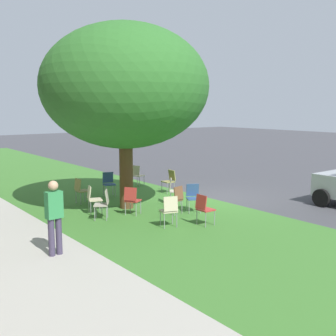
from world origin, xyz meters
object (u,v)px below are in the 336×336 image
object	(u,v)px
chair_2	(169,209)
pedestrian_1	(54,215)
chair_8	(103,202)
chair_7	(173,189)
chair_5	(109,182)
chair_10	(93,197)
chair_11	(176,198)
chair_0	(81,189)
chair_4	(170,179)
street_tree	(125,87)
chair_6	(204,207)
chair_9	(132,199)
chair_1	(193,196)
chair_3	(137,174)

from	to	relation	value
chair_2	pedestrian_1	size ratio (longest dim) A/B	0.52
chair_8	chair_7	bearing A→B (deg)	-83.74
chair_5	chair_8	distance (m)	3.34
chair_5	chair_10	bearing A→B (deg)	139.73
chair_5	chair_8	world-z (taller)	same
chair_7	chair_11	size ratio (longest dim) A/B	1.00
chair_0	chair_4	xyz separation A→B (m)	(-0.38, -3.55, 0.00)
chair_0	street_tree	bearing A→B (deg)	-147.68
chair_7	chair_0	bearing A→B (deg)	52.05
chair_5	chair_6	distance (m)	5.09
chair_8	chair_2	bearing A→B (deg)	-150.37
chair_2	chair_9	xyz separation A→B (m)	(1.72, 0.11, 0.00)
chair_2	chair_5	distance (m)	4.70
chair_6	chair_8	bearing A→B (deg)	39.99
street_tree	pedestrian_1	distance (m)	5.47
chair_0	chair_8	xyz separation A→B (m)	(-2.26, 0.38, 0.00)
chair_0	pedestrian_1	world-z (taller)	pedestrian_1
chair_5	chair_6	xyz separation A→B (m)	(-5.09, -0.12, 0.00)
chair_0	chair_1	world-z (taller)	same
chair_4	chair_6	distance (m)	4.61
chair_0	pedestrian_1	distance (m)	5.06
chair_11	pedestrian_1	distance (m)	4.56
chair_0	chair_7	world-z (taller)	same
chair_6	chair_10	distance (m)	3.57
chair_1	chair_9	xyz separation A→B (m)	(0.82, 1.76, 0.00)
street_tree	chair_10	size ratio (longest dim) A/B	6.69
chair_11	pedestrian_1	xyz separation A→B (m)	(-1.17, 4.39, 0.41)
chair_11	chair_2	bearing A→B (deg)	134.05
street_tree	chair_2	size ratio (longest dim) A/B	6.69
chair_9	chair_5	bearing A→B (deg)	-16.39
chair_8	chair_10	distance (m)	0.79
chair_4	chair_7	bearing A→B (deg)	145.96
chair_6	chair_9	size ratio (longest dim) A/B	1.00
chair_3	chair_11	world-z (taller)	same
chair_5	chair_7	bearing A→B (deg)	-156.62
chair_0	pedestrian_1	xyz separation A→B (m)	(-4.26, 2.70, 0.41)
chair_3	chair_10	xyz separation A→B (m)	(-2.99, 3.62, 0.00)
chair_0	chair_6	size ratio (longest dim) A/B	1.00
chair_3	chair_5	distance (m)	2.12
chair_2	chair_3	size ratio (longest dim) A/B	1.00
chair_0	chair_1	size ratio (longest dim) A/B	1.00
chair_1	chair_6	distance (m)	1.56
chair_0	chair_2	xyz separation A→B (m)	(-4.08, -0.66, 0.00)
chair_3	chair_8	bearing A→B (deg)	135.70
street_tree	chair_6	size ratio (longest dim) A/B	6.69
chair_6	chair_10	bearing A→B (deg)	31.12
chair_0	chair_1	xyz separation A→B (m)	(-3.18, -2.31, 0.00)
chair_0	chair_6	world-z (taller)	same
chair_4	street_tree	bearing A→B (deg)	112.23
chair_5	chair_9	xyz separation A→B (m)	(-2.92, 0.86, 0.00)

